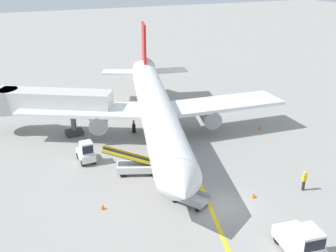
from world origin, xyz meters
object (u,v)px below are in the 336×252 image
airliner (155,106)px  baggage_tug_near_wing (86,153)px  belt_loader_forward_hold (138,165)px  safety_cone_nose_left (103,207)px  jet_bridge (43,102)px  safety_cone_tail_area (167,134)px  safety_cone_nose_right (237,108)px  ground_crew_marshaller (304,180)px  safety_cone_wingtip_right (260,127)px  baggage_cart_loaded (190,198)px  safety_cone_wingtip_left (254,195)px  pushback_tug (302,242)px

airliner → baggage_tug_near_wing: bearing=-161.7°
belt_loader_forward_hold → safety_cone_nose_left: (-4.41, -4.07, -0.56)m
jet_bridge → safety_cone_tail_area: size_ratio=27.79×
safety_cone_nose_right → ground_crew_marshaller: bearing=-108.6°
safety_cone_nose_right → safety_cone_tail_area: bearing=-161.7°
safety_cone_wingtip_right → baggage_tug_near_wing: bearing=178.6°
airliner → baggage_cart_loaded: 13.62m
baggage_cart_loaded → safety_cone_wingtip_left: size_ratio=8.38×
airliner → safety_cone_wingtip_left: (2.12, -14.40, -3.20)m
baggage_cart_loaded → safety_cone_nose_left: 6.61m
baggage_tug_near_wing → safety_cone_tail_area: bearing=13.6°
ground_crew_marshaller → safety_cone_tail_area: size_ratio=3.86×
jet_bridge → ground_crew_marshaller: size_ratio=7.19×
baggage_cart_loaded → safety_cone_nose_left: baggage_cart_loaded is taller
belt_loader_forward_hold → safety_cone_tail_area: 8.63m
safety_cone_wingtip_left → ground_crew_marshaller: bearing=-10.5°
ground_crew_marshaller → safety_cone_nose_right: ground_crew_marshaller is taller
pushback_tug → safety_cone_wingtip_left: size_ratio=8.80×
safety_cone_nose_left → ground_crew_marshaller: bearing=-15.5°
belt_loader_forward_hold → safety_cone_nose_right: size_ratio=11.60×
baggage_cart_loaded → safety_cone_tail_area: size_ratio=8.38×
belt_loader_forward_hold → safety_cone_wingtip_left: 10.19m
pushback_tug → ground_crew_marshaller: pushback_tug is taller
safety_cone_tail_area → jet_bridge: bearing=151.5°
safety_cone_wingtip_left → safety_cone_wingtip_right: (9.23, 11.24, 0.00)m
baggage_cart_loaded → baggage_tug_near_wing: bearing=117.4°
safety_cone_tail_area → airliner: bearing=158.7°
safety_cone_wingtip_left → safety_cone_wingtip_right: 14.54m
jet_bridge → pushback_tug: size_ratio=3.16×
jet_bridge → ground_crew_marshaller: bearing=-51.3°
safety_cone_nose_right → airliner: bearing=-165.1°
jet_bridge → safety_cone_tail_area: (11.52, -6.26, -3.32)m
pushback_tug → belt_loader_forward_hold: 15.32m
airliner → safety_cone_nose_right: bearing=14.9°
safety_cone_nose_left → belt_loader_forward_hold: bearing=42.7°
airliner → pushback_tug: 21.31m
safety_cone_wingtip_left → belt_loader_forward_hold: bearing=131.8°
ground_crew_marshaller → safety_cone_wingtip_left: ground_crew_marshaller is taller
safety_cone_nose_left → safety_cone_wingtip_right: (20.42, 7.72, 0.00)m
safety_cone_nose_left → safety_cone_wingtip_left: bearing=-17.4°
airliner → baggage_tug_near_wing: 8.93m
safety_cone_wingtip_left → pushback_tug: bearing=-101.9°
jet_bridge → safety_cone_nose_right: bearing=-6.0°
belt_loader_forward_hold → baggage_cart_loaded: belt_loader_forward_hold is taller
pushback_tug → baggage_tug_near_wing: size_ratio=1.61×
ground_crew_marshaller → safety_cone_wingtip_right: ground_crew_marshaller is taller
baggage_tug_near_wing → safety_cone_nose_left: bearing=-96.5°
safety_cone_wingtip_right → belt_loader_forward_hold: bearing=-167.1°
jet_bridge → belt_loader_forward_hold: bearing=-65.6°
baggage_tug_near_wing → ground_crew_marshaller: baggage_tug_near_wing is taller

